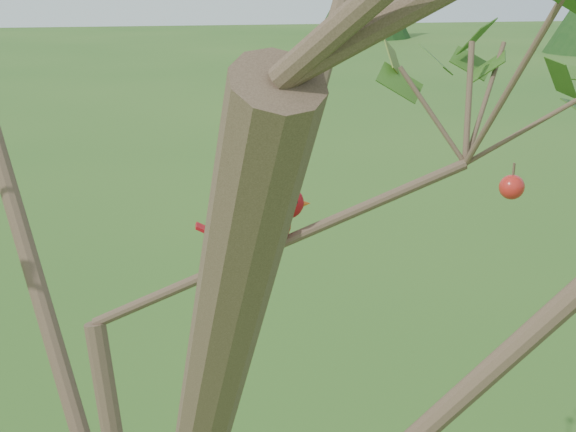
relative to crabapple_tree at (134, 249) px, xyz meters
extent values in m
sphere|color=red|center=(0.59, 0.04, 0.04)|extent=(0.04, 0.04, 0.04)
sphere|color=red|center=(0.63, 0.10, 0.03)|extent=(0.04, 0.04, 0.04)
ellipsoid|color=#A40E0E|center=(0.19, 0.10, -0.01)|extent=(0.12, 0.09, 0.09)
sphere|color=#A40E0E|center=(0.24, 0.10, 0.02)|extent=(0.06, 0.06, 0.05)
cone|color=#A40E0E|center=(0.24, 0.10, 0.05)|extent=(0.04, 0.03, 0.04)
cone|color=#D85914|center=(0.27, 0.10, 0.02)|extent=(0.02, 0.02, 0.02)
ellipsoid|color=black|center=(0.26, 0.10, 0.02)|extent=(0.02, 0.03, 0.02)
cube|color=#A40E0E|center=(0.13, 0.11, -0.03)|extent=(0.07, 0.03, 0.04)
ellipsoid|color=#A40E0E|center=(0.19, 0.14, -0.01)|extent=(0.08, 0.03, 0.05)
ellipsoid|color=#A40E0E|center=(0.18, 0.07, -0.01)|extent=(0.08, 0.03, 0.05)
camera|label=1|loc=(0.03, -0.97, 0.36)|focal=45.00mm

